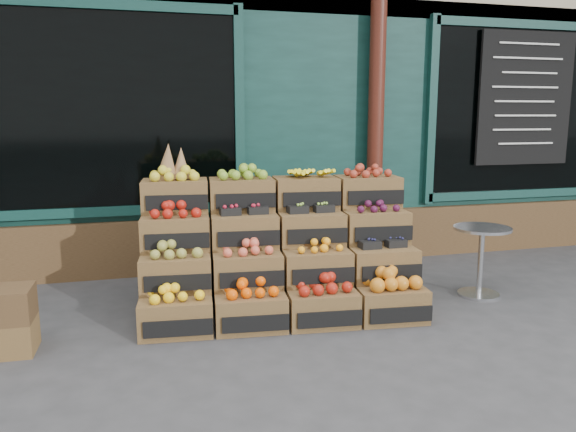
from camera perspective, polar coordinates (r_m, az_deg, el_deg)
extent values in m
plane|color=#39393B|center=(4.51, 4.90, -12.13)|extent=(60.00, 60.00, 0.00)
cube|color=#0F352F|center=(9.25, -6.33, 14.51)|extent=(12.00, 6.00, 4.80)
cube|color=#0F352F|center=(6.33, -1.95, 8.34)|extent=(12.00, 0.12, 3.00)
cube|color=#4E361F|center=(6.42, -1.74, -2.45)|extent=(12.00, 0.18, 0.60)
cube|color=black|center=(6.09, -16.87, 10.18)|extent=(2.40, 0.06, 2.00)
cube|color=black|center=(7.66, 22.53, 9.79)|extent=(2.40, 0.06, 2.00)
cylinder|color=#471910|center=(6.52, 8.91, 9.16)|extent=(0.18, 0.18, 3.20)
cube|color=black|center=(7.60, 22.98, 10.90)|extent=(1.30, 0.04, 1.60)
cube|color=brown|center=(4.61, -11.30, -9.88)|extent=(0.61, 0.45, 0.29)
cube|color=black|center=(4.43, -11.37, -11.16)|extent=(0.52, 0.07, 0.13)
cube|color=yellow|center=(4.55, -11.39, -7.65)|extent=(0.49, 0.35, 0.09)
cube|color=brown|center=(4.63, -3.84, -9.63)|extent=(0.61, 0.45, 0.29)
cube|color=black|center=(4.44, -3.56, -10.90)|extent=(0.52, 0.07, 0.13)
cube|color=#F85002|center=(4.57, -3.87, -7.34)|extent=(0.49, 0.35, 0.10)
cube|color=brown|center=(4.72, 3.45, -9.23)|extent=(0.61, 0.45, 0.29)
cube|color=black|center=(4.53, 4.05, -10.45)|extent=(0.52, 0.07, 0.13)
cube|color=#A31C0F|center=(4.66, 3.48, -6.94)|extent=(0.49, 0.35, 0.11)
cube|color=brown|center=(4.88, 10.35, -8.72)|extent=(0.61, 0.45, 0.29)
cube|color=black|center=(4.70, 11.21, -9.86)|extent=(0.52, 0.07, 0.13)
cube|color=orange|center=(4.81, 10.43, -6.36)|extent=(0.49, 0.35, 0.13)
cube|color=brown|center=(4.76, -11.34, -5.64)|extent=(0.61, 0.45, 0.29)
cube|color=black|center=(4.56, -11.41, -6.71)|extent=(0.52, 0.07, 0.13)
cube|color=olive|center=(4.71, -11.42, -3.40)|extent=(0.49, 0.35, 0.10)
cube|color=brown|center=(4.77, -4.16, -5.41)|extent=(0.61, 0.45, 0.29)
cube|color=black|center=(4.58, -3.91, -6.47)|extent=(0.52, 0.07, 0.13)
cube|color=#D6563D|center=(4.72, -4.19, -3.21)|extent=(0.49, 0.35, 0.09)
cube|color=brown|center=(4.86, 2.86, -5.11)|extent=(0.61, 0.45, 0.29)
cube|color=black|center=(4.67, 3.40, -6.13)|extent=(0.52, 0.07, 0.13)
cube|color=orange|center=(4.81, 2.88, -3.02)|extent=(0.49, 0.35, 0.08)
cube|color=brown|center=(5.01, 9.53, -4.75)|extent=(0.61, 0.45, 0.29)
cube|color=black|center=(4.83, 10.32, -5.71)|extent=(0.52, 0.07, 0.13)
cube|color=#1F1F4B|center=(4.97, 9.58, -2.98)|extent=(0.49, 0.35, 0.03)
cube|color=brown|center=(4.92, -11.37, -1.67)|extent=(0.61, 0.45, 0.29)
cube|color=black|center=(4.72, -11.44, -2.53)|extent=(0.52, 0.07, 0.13)
cube|color=#A8180E|center=(4.89, -11.45, 0.53)|extent=(0.49, 0.35, 0.10)
cube|color=brown|center=(4.94, -4.47, -1.46)|extent=(0.61, 0.45, 0.29)
cube|color=black|center=(4.74, -4.24, -2.32)|extent=(0.52, 0.07, 0.13)
cube|color=#A9182E|center=(4.91, -4.49, 0.40)|extent=(0.49, 0.35, 0.04)
cube|color=brown|center=(5.02, 2.30, -1.24)|extent=(0.61, 0.45, 0.29)
cube|color=black|center=(4.82, 2.81, -2.07)|extent=(0.52, 0.07, 0.13)
cube|color=#86B03E|center=(4.99, 2.31, 0.56)|extent=(0.49, 0.35, 0.03)
cube|color=brown|center=(5.17, 8.76, -1.01)|extent=(0.61, 0.45, 0.29)
cube|color=black|center=(4.98, 9.50, -1.80)|extent=(0.52, 0.07, 0.13)
cube|color=#44102F|center=(5.14, 8.81, 0.95)|extent=(0.49, 0.35, 0.07)
cube|color=brown|center=(5.11, -11.40, 2.03)|extent=(0.61, 0.45, 0.29)
cube|color=black|center=(4.91, -11.46, 1.35)|extent=(0.52, 0.07, 0.13)
cube|color=gold|center=(5.09, -11.47, 4.16)|extent=(0.49, 0.35, 0.10)
cube|color=brown|center=(5.12, -4.75, 2.22)|extent=(0.61, 0.45, 0.29)
cube|color=black|center=(4.92, -4.54, 1.55)|extent=(0.52, 0.07, 0.13)
cube|color=#7CA42B|center=(5.10, -4.78, 4.35)|extent=(0.49, 0.35, 0.10)
cube|color=brown|center=(5.20, 1.79, 2.38)|extent=(0.61, 0.45, 0.29)
cube|color=black|center=(5.00, 2.25, 1.72)|extent=(0.52, 0.07, 0.13)
cube|color=yellow|center=(5.18, 1.80, 4.42)|extent=(0.49, 0.35, 0.09)
cube|color=brown|center=(5.35, 8.04, 2.50)|extent=(0.61, 0.45, 0.29)
cube|color=black|center=(5.16, 8.73, 1.86)|extent=(0.52, 0.07, 0.13)
cube|color=#9D311F|center=(5.33, 8.09, 4.47)|extent=(0.49, 0.35, 0.08)
cube|color=#4E361F|center=(4.89, -0.61, -8.50)|extent=(2.38, 0.63, 0.29)
cube|color=#4E361F|center=(5.07, -1.04, -6.10)|extent=(2.38, 0.63, 0.57)
cube|color=#4E361F|center=(5.27, -1.43, -3.87)|extent=(2.38, 0.63, 0.86)
cone|color=olive|center=(5.07, -12.14, 5.44)|extent=(0.20, 0.20, 0.33)
cone|color=olive|center=(5.13, -10.81, 5.29)|extent=(0.18, 0.18, 0.29)
cube|color=brown|center=(4.67, -27.23, -10.91)|extent=(0.50, 0.35, 0.24)
cylinder|color=silver|center=(5.74, 18.77, -7.52)|extent=(0.39, 0.39, 0.03)
cylinder|color=silver|center=(5.66, 18.96, -4.47)|extent=(0.05, 0.05, 0.64)
cylinder|color=silver|center=(5.59, 19.15, -1.20)|extent=(0.53, 0.53, 0.03)
imported|color=#1A5B31|center=(6.65, -18.75, 2.99)|extent=(0.74, 0.54, 1.87)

